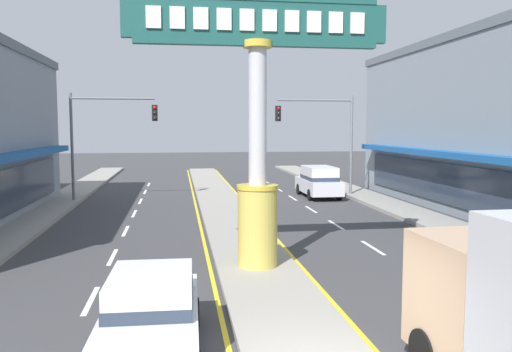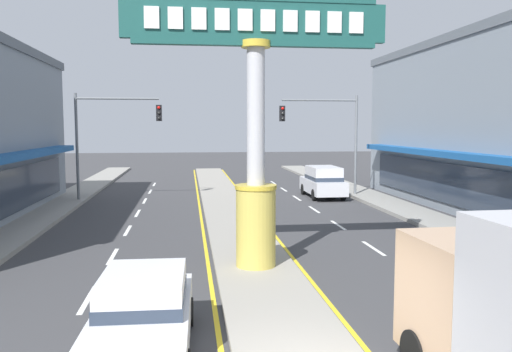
# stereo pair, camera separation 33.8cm
# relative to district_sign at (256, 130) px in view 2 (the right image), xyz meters

# --- Properties ---
(median_strip) EXTENTS (2.45, 52.00, 0.14)m
(median_strip) POSITION_rel_district_sign_xyz_m (0.00, 11.09, -4.13)
(median_strip) COLOR gray
(median_strip) RESTS_ON ground
(sidewalk_left) EXTENTS (2.22, 60.00, 0.18)m
(sidewalk_left) POSITION_rel_district_sign_xyz_m (-8.93, 9.09, -4.11)
(sidewalk_left) COLOR gray
(sidewalk_left) RESTS_ON ground
(sidewalk_right) EXTENTS (2.22, 60.00, 0.18)m
(sidewalk_right) POSITION_rel_district_sign_xyz_m (8.93, 9.09, -4.11)
(sidewalk_right) COLOR gray
(sidewalk_right) RESTS_ON ground
(lane_markings) EXTENTS (9.19, 52.00, 0.01)m
(lane_markings) POSITION_rel_district_sign_xyz_m (-0.00, 9.73, -4.20)
(lane_markings) COLOR silver
(lane_markings) RESTS_ON ground
(district_sign) EXTENTS (7.71, 1.25, 7.92)m
(district_sign) POSITION_rel_district_sign_xyz_m (0.00, 0.00, 0.00)
(district_sign) COLOR gold
(district_sign) RESTS_ON median_strip
(traffic_light_left_side) EXTENTS (4.86, 0.46, 6.20)m
(traffic_light_left_side) POSITION_rel_district_sign_xyz_m (-6.46, 15.33, 0.05)
(traffic_light_left_side) COLOR slate
(traffic_light_left_side) RESTS_ON ground
(traffic_light_right_side) EXTENTS (4.86, 0.46, 6.20)m
(traffic_light_right_side) POSITION_rel_district_sign_xyz_m (6.46, 15.63, 0.05)
(traffic_light_right_side) COLOR slate
(traffic_light_right_side) RESTS_ON ground
(sedan_near_right_lane) EXTENTS (1.93, 4.35, 1.53)m
(sedan_near_right_lane) POSITION_rel_district_sign_xyz_m (-2.87, -5.44, -3.41)
(sedan_near_right_lane) COLOR silver
(sedan_near_right_lane) RESTS_ON ground
(suv_mid_left_lane) EXTENTS (1.97, 4.60, 1.90)m
(suv_mid_left_lane) POSITION_rel_district_sign_xyz_m (6.17, 15.63, -3.22)
(suv_mid_left_lane) COLOR silver
(suv_mid_left_lane) RESTS_ON ground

